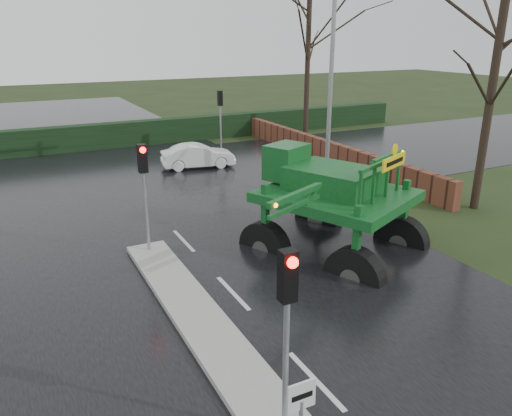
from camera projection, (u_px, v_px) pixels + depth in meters
name	position (u px, v px, depth m)	size (l,w,h in m)	color
ground	(315.00, 381.00, 10.00)	(140.00, 140.00, 0.00)	black
road_main	(166.00, 222.00, 18.41)	(14.00, 80.00, 0.02)	black
road_cross	(128.00, 182.00, 23.46)	(80.00, 12.00, 0.02)	black
median_island	(201.00, 321.00, 11.94)	(1.20, 10.00, 0.16)	gray
hedge_row	(95.00, 137.00, 29.95)	(44.00, 0.90, 1.50)	black
brick_wall	(315.00, 148.00, 27.75)	(0.40, 20.00, 1.20)	#592D1E
keep_left_sign	(301.00, 406.00, 7.83)	(0.50, 0.07, 1.35)	gray
traffic_signal_near	(287.00, 306.00, 7.74)	(0.26, 0.33, 3.52)	gray
traffic_signal_mid	(144.00, 175.00, 14.89)	(0.26, 0.33, 3.52)	gray
traffic_signal_far	(220.00, 107.00, 28.76)	(0.26, 0.33, 3.52)	gray
street_light_right	(327.00, 48.00, 21.62)	(3.85, 0.30, 10.00)	gray
tree_right_near	(494.00, 74.00, 18.25)	(5.60, 5.60, 9.64)	black
tree_right_far	(308.00, 35.00, 31.09)	(7.00, 7.00, 12.05)	black
crop_sprayer	(352.00, 205.00, 13.70)	(7.45, 6.13, 4.53)	black
white_sedan	(198.00, 168.00, 25.95)	(1.30, 3.73, 1.23)	white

